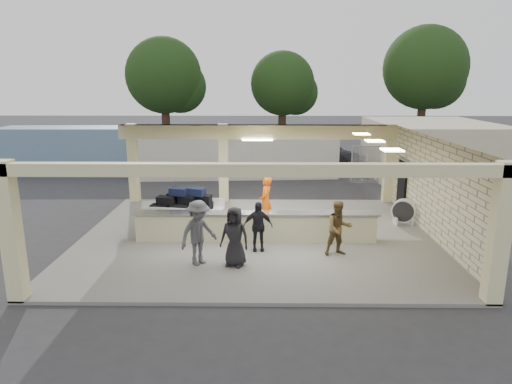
{
  "coord_description": "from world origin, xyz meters",
  "views": [
    {
      "loc": [
        0.19,
        -15.08,
        5.29
      ],
      "look_at": [
        -0.02,
        1.0,
        1.42
      ],
      "focal_mm": 32.0,
      "sensor_mm": 36.0,
      "label": 1
    }
  ],
  "objects_px": {
    "car_white_b": "(469,154)",
    "container_blue": "(91,150)",
    "luggage_cart": "(184,207)",
    "passenger_a": "(339,228)",
    "passenger_c": "(198,233)",
    "baggage_counter": "(256,227)",
    "car_dark": "(324,154)",
    "passenger_b": "(258,226)",
    "car_white_a": "(406,160)",
    "drum_fan": "(404,211)",
    "container_white": "(239,156)",
    "baggage_handler": "(266,202)",
    "passenger_d": "(235,236)"
  },
  "relations": [
    {
      "from": "passenger_a",
      "to": "passenger_c",
      "type": "xyz_separation_m",
      "value": [
        -4.19,
        -0.79,
        0.11
      ]
    },
    {
      "from": "drum_fan",
      "to": "car_white_a",
      "type": "bearing_deg",
      "value": 98.37
    },
    {
      "from": "baggage_handler",
      "to": "car_white_b",
      "type": "height_order",
      "value": "baggage_handler"
    },
    {
      "from": "luggage_cart",
      "to": "drum_fan",
      "type": "height_order",
      "value": "luggage_cart"
    },
    {
      "from": "passenger_b",
      "to": "passenger_d",
      "type": "relative_size",
      "value": 0.91
    },
    {
      "from": "passenger_d",
      "to": "passenger_b",
      "type": "bearing_deg",
      "value": 79.77
    },
    {
      "from": "passenger_c",
      "to": "drum_fan",
      "type": "bearing_deg",
      "value": -16.0
    },
    {
      "from": "baggage_handler",
      "to": "container_white",
      "type": "distance_m",
      "value": 9.78
    },
    {
      "from": "container_blue",
      "to": "drum_fan",
      "type": "bearing_deg",
      "value": -35.59
    },
    {
      "from": "car_white_b",
      "to": "container_white",
      "type": "relative_size",
      "value": 0.44
    },
    {
      "from": "baggage_counter",
      "to": "car_dark",
      "type": "distance_m",
      "value": 15.4
    },
    {
      "from": "drum_fan",
      "to": "passenger_a",
      "type": "bearing_deg",
      "value": -107.54
    },
    {
      "from": "container_blue",
      "to": "container_white",
      "type": "bearing_deg",
      "value": -8.96
    },
    {
      "from": "drum_fan",
      "to": "passenger_a",
      "type": "relative_size",
      "value": 0.57
    },
    {
      "from": "car_white_a",
      "to": "car_white_b",
      "type": "height_order",
      "value": "car_white_b"
    },
    {
      "from": "luggage_cart",
      "to": "car_dark",
      "type": "relative_size",
      "value": 0.61
    },
    {
      "from": "passenger_a",
      "to": "passenger_c",
      "type": "bearing_deg",
      "value": 178.31
    },
    {
      "from": "luggage_cart",
      "to": "car_white_b",
      "type": "xyz_separation_m",
      "value": [
        16.2,
        13.49,
        -0.15
      ]
    },
    {
      "from": "luggage_cart",
      "to": "container_blue",
      "type": "bearing_deg",
      "value": 132.33
    },
    {
      "from": "passenger_c",
      "to": "car_white_a",
      "type": "distance_m",
      "value": 18.35
    },
    {
      "from": "car_dark",
      "to": "container_white",
      "type": "relative_size",
      "value": 0.41
    },
    {
      "from": "baggage_counter",
      "to": "passenger_d",
      "type": "xyz_separation_m",
      "value": [
        -0.58,
        -2.15,
        0.39
      ]
    },
    {
      "from": "baggage_handler",
      "to": "passenger_b",
      "type": "height_order",
      "value": "baggage_handler"
    },
    {
      "from": "luggage_cart",
      "to": "car_dark",
      "type": "bearing_deg",
      "value": 71.84
    },
    {
      "from": "car_dark",
      "to": "drum_fan",
      "type": "bearing_deg",
      "value": -133.15
    },
    {
      "from": "passenger_c",
      "to": "car_dark",
      "type": "height_order",
      "value": "passenger_c"
    },
    {
      "from": "container_blue",
      "to": "luggage_cart",
      "type": "bearing_deg",
      "value": -57.84
    },
    {
      "from": "car_white_a",
      "to": "container_white",
      "type": "relative_size",
      "value": 0.46
    },
    {
      "from": "passenger_b",
      "to": "container_white",
      "type": "bearing_deg",
      "value": 90.9
    },
    {
      "from": "container_blue",
      "to": "baggage_handler",
      "type": "bearing_deg",
      "value": -47.86
    },
    {
      "from": "luggage_cart",
      "to": "container_blue",
      "type": "relative_size",
      "value": 0.27
    },
    {
      "from": "car_dark",
      "to": "container_blue",
      "type": "xyz_separation_m",
      "value": [
        -14.23,
        -2.51,
        0.6
      ]
    },
    {
      "from": "drum_fan",
      "to": "passenger_b",
      "type": "distance_m",
      "value": 6.11
    },
    {
      "from": "passenger_b",
      "to": "car_white_a",
      "type": "relative_size",
      "value": 0.31
    },
    {
      "from": "drum_fan",
      "to": "container_blue",
      "type": "xyz_separation_m",
      "value": [
        -15.52,
        10.45,
        0.74
      ]
    },
    {
      "from": "luggage_cart",
      "to": "passenger_d",
      "type": "distance_m",
      "value": 3.96
    },
    {
      "from": "baggage_handler",
      "to": "car_dark",
      "type": "bearing_deg",
      "value": 169.89
    },
    {
      "from": "car_white_a",
      "to": "car_white_b",
      "type": "bearing_deg",
      "value": -86.08
    },
    {
      "from": "car_white_a",
      "to": "car_dark",
      "type": "height_order",
      "value": "car_dark"
    },
    {
      "from": "passenger_c",
      "to": "container_white",
      "type": "relative_size",
      "value": 0.17
    },
    {
      "from": "container_white",
      "to": "passenger_c",
      "type": "bearing_deg",
      "value": -96.42
    },
    {
      "from": "passenger_b",
      "to": "container_white",
      "type": "xyz_separation_m",
      "value": [
        -1.18,
        12.09,
        0.3
      ]
    },
    {
      "from": "car_white_b",
      "to": "container_blue",
      "type": "bearing_deg",
      "value": 77.09
    },
    {
      "from": "passenger_d",
      "to": "container_blue",
      "type": "xyz_separation_m",
      "value": [
        -9.43,
        14.46,
        0.38
      ]
    },
    {
      "from": "luggage_cart",
      "to": "baggage_handler",
      "type": "relative_size",
      "value": 1.47
    },
    {
      "from": "baggage_handler",
      "to": "passenger_c",
      "type": "distance_m",
      "value": 4.08
    },
    {
      "from": "luggage_cart",
      "to": "drum_fan",
      "type": "bearing_deg",
      "value": 12.84
    },
    {
      "from": "baggage_handler",
      "to": "car_white_b",
      "type": "bearing_deg",
      "value": 141.08
    },
    {
      "from": "passenger_a",
      "to": "luggage_cart",
      "type": "bearing_deg",
      "value": 141.56
    },
    {
      "from": "car_white_a",
      "to": "car_dark",
      "type": "xyz_separation_m",
      "value": [
        -4.74,
        1.9,
        0.04
      ]
    }
  ]
}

